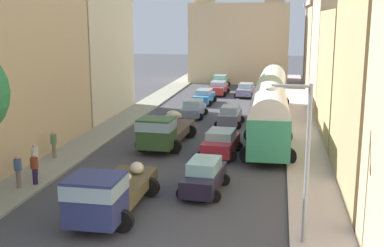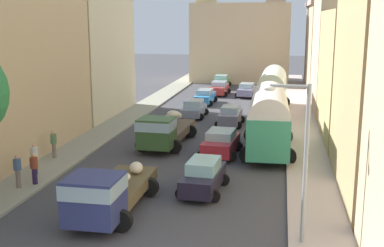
% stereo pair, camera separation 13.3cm
% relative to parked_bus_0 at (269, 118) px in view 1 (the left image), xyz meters
% --- Properties ---
extents(ground_plane, '(154.00, 154.00, 0.00)m').
position_rel_parked_bus_0_xyz_m(ground_plane, '(-4.85, 9.33, -2.24)').
color(ground_plane, '#3F3E43').
extents(sidewalk_left, '(2.50, 70.00, 0.14)m').
position_rel_parked_bus_0_xyz_m(sidewalk_left, '(-12.10, 9.33, -2.17)').
color(sidewalk_left, gray).
rests_on(sidewalk_left, ground).
extents(sidewalk_right, '(2.50, 70.00, 0.14)m').
position_rel_parked_bus_0_xyz_m(sidewalk_right, '(2.40, 9.33, -2.17)').
color(sidewalk_right, '#B4A49D').
rests_on(sidewalk_right, ground).
extents(building_left_1, '(5.09, 13.37, 13.05)m').
position_rel_parked_bus_0_xyz_m(building_left_1, '(-15.89, -2.66, 4.29)').
color(building_left_1, tan).
rests_on(building_left_1, ground).
extents(building_left_2, '(4.57, 11.17, 13.28)m').
position_rel_parked_bus_0_xyz_m(building_left_2, '(-15.42, 9.88, 4.42)').
color(building_left_2, beige).
rests_on(building_left_2, ground).
extents(building_right_2, '(4.53, 11.40, 8.91)m').
position_rel_parked_bus_0_xyz_m(building_right_2, '(5.92, 5.43, 2.21)').
color(building_right_2, tan).
rests_on(building_right_2, ground).
extents(building_right_3, '(6.00, 9.97, 14.27)m').
position_rel_parked_bus_0_xyz_m(building_right_3, '(6.38, 16.55, 4.93)').
color(building_right_3, tan).
rests_on(building_right_3, ground).
extents(building_right_4, '(6.06, 14.55, 10.38)m').
position_rel_parked_bus_0_xyz_m(building_right_4, '(6.41, 29.77, 2.98)').
color(building_right_4, tan).
rests_on(building_right_4, ground).
extents(distant_church, '(12.87, 7.21, 18.16)m').
position_rel_parked_bus_0_xyz_m(distant_church, '(-4.85, 36.13, 3.76)').
color(distant_church, tan).
rests_on(distant_church, ground).
extents(parked_bus_0, '(3.44, 8.36, 4.07)m').
position_rel_parked_bus_0_xyz_m(parked_bus_0, '(0.00, 0.00, 0.00)').
color(parked_bus_0, '#36936B').
rests_on(parked_bus_0, ground).
extents(parked_bus_1, '(3.34, 9.37, 3.93)m').
position_rel_parked_bus_0_xyz_m(parked_bus_1, '(-0.07, 13.93, -0.07)').
color(parked_bus_1, beige).
rests_on(parked_bus_1, ground).
extents(cargo_truck_0, '(3.01, 6.84, 2.29)m').
position_rel_parked_bus_0_xyz_m(cargo_truck_0, '(-6.37, -11.92, -1.04)').
color(cargo_truck_0, navy).
rests_on(cargo_truck_0, ground).
extents(cargo_truck_1, '(3.23, 7.46, 2.29)m').
position_rel_parked_bus_0_xyz_m(cargo_truck_1, '(-6.78, 0.04, -1.05)').
color(cargo_truck_1, '#34542A').
rests_on(cargo_truck_1, ground).
extents(car_0, '(2.26, 3.92, 1.54)m').
position_rel_parked_bus_0_xyz_m(car_0, '(-6.62, 10.34, -1.47)').
color(car_0, gray).
rests_on(car_0, ground).
extents(car_1, '(2.22, 4.18, 1.47)m').
position_rel_parked_bus_0_xyz_m(car_1, '(-6.73, 17.24, -1.49)').
color(car_1, '#3385CD').
rests_on(car_1, ground).
extents(car_2, '(2.35, 4.22, 1.54)m').
position_rel_parked_bus_0_xyz_m(car_2, '(-6.07, 23.38, -1.46)').
color(car_2, '#A9312B').
rests_on(car_2, ground).
extents(car_3, '(2.26, 4.27, 1.56)m').
position_rel_parked_bus_0_xyz_m(car_3, '(-6.56, 29.41, -1.45)').
color(car_3, '#519955').
rests_on(car_3, ground).
extents(car_4, '(2.31, 4.03, 1.65)m').
position_rel_parked_bus_0_xyz_m(car_4, '(-2.87, -8.01, -1.42)').
color(car_4, black).
rests_on(car_4, ground).
extents(car_5, '(2.56, 4.13, 1.58)m').
position_rel_parked_bus_0_xyz_m(car_5, '(-2.86, -1.18, -1.44)').
color(car_5, '#A82430').
rests_on(car_5, ground).
extents(car_6, '(2.19, 3.76, 1.57)m').
position_rel_parked_bus_0_xyz_m(car_6, '(-3.17, 7.54, -1.45)').
color(car_6, gray).
rests_on(car_6, ground).
extents(car_7, '(2.38, 3.93, 1.48)m').
position_rel_parked_bus_0_xyz_m(car_7, '(-2.96, 22.70, -1.49)').
color(car_7, gray).
rests_on(car_7, ground).
extents(pedestrian_0, '(0.54, 0.54, 1.85)m').
position_rel_parked_bus_0_xyz_m(pedestrian_0, '(-12.09, -7.29, -1.19)').
color(pedestrian_0, '#21304A').
rests_on(pedestrian_0, ground).
extents(pedestrian_1, '(0.44, 0.44, 1.80)m').
position_rel_parked_bus_0_xyz_m(pedestrian_1, '(-11.89, -9.37, -1.22)').
color(pedestrian_1, slate).
rests_on(pedestrian_1, ground).
extents(pedestrian_2, '(0.47, 0.47, 1.78)m').
position_rel_parked_bus_0_xyz_m(pedestrian_2, '(-12.59, -3.99, -1.23)').
color(pedestrian_2, '#75655C').
rests_on(pedestrian_2, ground).
extents(pedestrian_3, '(0.52, 0.52, 1.73)m').
position_rel_parked_bus_0_xyz_m(pedestrian_3, '(-11.37, -8.70, -1.26)').
color(pedestrian_3, '#2B1C42').
rests_on(pedestrian_3, ground).
extents(streetlamp_near, '(1.67, 0.28, 6.09)m').
position_rel_parked_bus_0_xyz_m(streetlamp_near, '(1.42, -13.06, 1.42)').
color(streetlamp_near, gray).
rests_on(streetlamp_near, ground).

